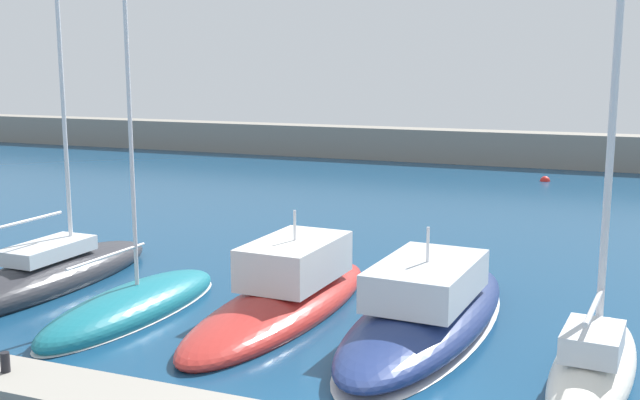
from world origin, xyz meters
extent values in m
cube|color=gray|center=(0.00, 40.33, 1.16)|extent=(108.00, 2.22, 2.32)
ellipsoid|color=#2D2D33|center=(-12.61, 5.01, 0.26)|extent=(2.69, 9.40, 1.36)
cylinder|color=silver|center=(-12.63, 4.08, 2.26)|extent=(0.17, 3.34, 0.09)
cube|color=silver|center=(-12.60, 5.08, 1.17)|extent=(1.51, 3.07, 0.46)
ellipsoid|color=#19707F|center=(-8.52, 3.78, 0.18)|extent=(2.53, 7.41, 1.23)
ellipsoid|color=silver|center=(-8.52, 3.78, 0.02)|extent=(2.56, 7.48, 0.12)
cylinder|color=silver|center=(-8.51, 4.01, 8.14)|extent=(0.11, 0.11, 14.69)
cylinder|color=silver|center=(-8.57, 2.83, 1.90)|extent=(0.22, 3.08, 0.08)
ellipsoid|color=#B72D28|center=(-4.65, 5.49, 0.14)|extent=(3.28, 9.97, 1.17)
cube|color=silver|center=(-4.62, 6.27, 1.33)|extent=(2.28, 3.75, 1.20)
cube|color=black|center=(-4.59, 6.94, 1.51)|extent=(1.94, 1.00, 0.67)
cylinder|color=silver|center=(-4.62, 6.27, 2.37)|extent=(0.08, 0.08, 0.88)
ellipsoid|color=navy|center=(-0.47, 5.54, 0.36)|extent=(3.69, 10.42, 1.17)
ellipsoid|color=silver|center=(-0.47, 5.54, 0.02)|extent=(3.73, 10.53, 0.12)
cube|color=silver|center=(-0.48, 5.40, 1.42)|extent=(2.54, 4.10, 0.97)
cube|color=black|center=(-0.38, 7.07, 1.57)|extent=(2.13, 1.12, 0.54)
cylinder|color=silver|center=(-0.48, 5.40, 2.37)|extent=(0.08, 0.08, 0.92)
ellipsoid|color=silver|center=(3.75, 3.63, 0.31)|extent=(2.23, 6.98, 1.14)
cylinder|color=silver|center=(3.78, 4.05, 7.44)|extent=(0.16, 0.16, 13.13)
cylinder|color=silver|center=(3.69, 2.85, 2.00)|extent=(0.32, 2.67, 0.12)
cube|color=silver|center=(3.70, 3.02, 1.16)|extent=(1.30, 1.88, 0.57)
sphere|color=red|center=(-0.25, 33.63, 0.00)|extent=(0.59, 0.59, 0.59)
cylinder|color=black|center=(-8.03, -1.49, 0.62)|extent=(0.20, 0.20, 0.44)
camera|label=1|loc=(4.07, -13.38, 6.97)|focal=42.83mm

